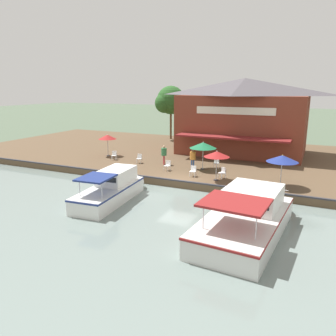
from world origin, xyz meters
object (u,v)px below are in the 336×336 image
object	(u,v)px
cafe_chair_far_corner_seat	(168,165)
cafe_chair_beside_entrance	(222,172)
patio_umbrella_back_row	(107,137)
cafe_chair_facing_river	(193,171)
cafe_chair_back_row_seat	(114,155)
cafe_chair_mid_patio	(139,158)
patio_umbrella_mid_patio_right	(203,145)
motorboat_fourth_along	(250,214)
person_mid_patio	(193,156)
waterfront_restaurant	(243,116)
patio_umbrella_mid_patio_left	(282,159)
tree_behind_restaurant	(169,101)
cafe_chair_under_first_umbrella	(216,162)
patio_umbrella_far_corner	(217,154)
motorboat_mid_row	(115,188)
person_at_quay_edge	(164,153)

from	to	relation	value
cafe_chair_far_corner_seat	cafe_chair_beside_entrance	bearing A→B (deg)	84.85
patio_umbrella_back_row	cafe_chair_facing_river	bearing A→B (deg)	70.38
cafe_chair_back_row_seat	cafe_chair_mid_patio	distance (m)	2.99
patio_umbrella_mid_patio_right	motorboat_fourth_along	size ratio (longest dim) A/B	0.25
cafe_chair_far_corner_seat	person_mid_patio	distance (m)	2.34
patio_umbrella_back_row	cafe_chair_mid_patio	xyz separation A→B (m)	(1.50, 4.57, -1.50)
waterfront_restaurant	patio_umbrella_mid_patio_left	bearing A→B (deg)	24.83
patio_umbrella_back_row	tree_behind_restaurant	size ratio (longest dim) A/B	0.32
cafe_chair_under_first_umbrella	motorboat_fourth_along	distance (m)	11.71
cafe_chair_facing_river	waterfront_restaurant	bearing A→B (deg)	173.50
cafe_chair_beside_entrance	tree_behind_restaurant	world-z (taller)	tree_behind_restaurant
cafe_chair_back_row_seat	cafe_chair_beside_entrance	size ratio (longest dim) A/B	1.00
cafe_chair_mid_patio	cafe_chair_far_corner_seat	distance (m)	3.88
cafe_chair_back_row_seat	tree_behind_restaurant	distance (m)	15.05
patio_umbrella_far_corner	motorboat_mid_row	distance (m)	7.99
cafe_chair_far_corner_seat	motorboat_fourth_along	xyz separation A→B (m)	(7.85, 8.51, -0.19)
waterfront_restaurant	cafe_chair_facing_river	xyz separation A→B (m)	(11.55, -1.31, -3.51)
waterfront_restaurant	cafe_chair_mid_patio	world-z (taller)	waterfront_restaurant
patio_umbrella_mid_patio_right	motorboat_fourth_along	bearing A→B (deg)	31.95
cafe_chair_under_first_umbrella	cafe_chair_beside_entrance	world-z (taller)	same
patio_umbrella_back_row	motorboat_mid_row	bearing A→B (deg)	36.91
waterfront_restaurant	person_at_quay_edge	distance (m)	10.60
patio_umbrella_mid_patio_left	cafe_chair_back_row_seat	bearing A→B (deg)	-99.31
cafe_chair_mid_patio	person_at_quay_edge	xyz separation A→B (m)	(-0.42, 2.36, 0.64)
patio_umbrella_far_corner	tree_behind_restaurant	world-z (taller)	tree_behind_restaurant
cafe_chair_beside_entrance	motorboat_fourth_along	bearing A→B (deg)	25.80
waterfront_restaurant	patio_umbrella_mid_patio_left	xyz separation A→B (m)	(11.53, 5.33, -1.93)
patio_umbrella_mid_patio_left	patio_umbrella_mid_patio_right	world-z (taller)	patio_umbrella_mid_patio_right
cafe_chair_mid_patio	cafe_chair_facing_river	size ratio (longest dim) A/B	1.00
patio_umbrella_mid_patio_left	patio_umbrella_mid_patio_right	distance (m)	7.18
patio_umbrella_back_row	cafe_chair_under_first_umbrella	world-z (taller)	patio_umbrella_back_row
cafe_chair_beside_entrance	person_at_quay_edge	bearing A→B (deg)	-110.66
patio_umbrella_far_corner	cafe_chair_far_corner_seat	size ratio (longest dim) A/B	2.72
person_at_quay_edge	motorboat_mid_row	size ratio (longest dim) A/B	0.24
patio_umbrella_mid_patio_left	cafe_chair_under_first_umbrella	bearing A→B (deg)	-121.89
cafe_chair_beside_entrance	person_at_quay_edge	size ratio (longest dim) A/B	0.48
cafe_chair_back_row_seat	cafe_chair_far_corner_seat	world-z (taller)	same
cafe_chair_back_row_seat	motorboat_mid_row	size ratio (longest dim) A/B	0.11
cafe_chair_mid_patio	motorboat_fourth_along	world-z (taller)	motorboat_fourth_along
cafe_chair_back_row_seat	motorboat_fourth_along	world-z (taller)	motorboat_fourth_along
patio_umbrella_mid_patio_left	cafe_chair_under_first_umbrella	world-z (taller)	patio_umbrella_mid_patio_left
cafe_chair_far_corner_seat	person_at_quay_edge	size ratio (longest dim) A/B	0.48
patio_umbrella_mid_patio_right	cafe_chair_beside_entrance	xyz separation A→B (m)	(2.09, 2.34, -1.64)
person_mid_patio	motorboat_mid_row	distance (m)	8.61
cafe_chair_back_row_seat	motorboat_mid_row	xyz separation A→B (m)	(8.48, 5.71, -0.22)
patio_umbrella_mid_patio_right	person_at_quay_edge	world-z (taller)	patio_umbrella_mid_patio_right
cafe_chair_beside_entrance	motorboat_mid_row	size ratio (longest dim) A/B	0.11
cafe_chair_under_first_umbrella	person_at_quay_edge	bearing A→B (deg)	-79.77
patio_umbrella_mid_patio_right	cafe_chair_back_row_seat	size ratio (longest dim) A/B	2.83
patio_umbrella_back_row	motorboat_fourth_along	distance (m)	19.94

